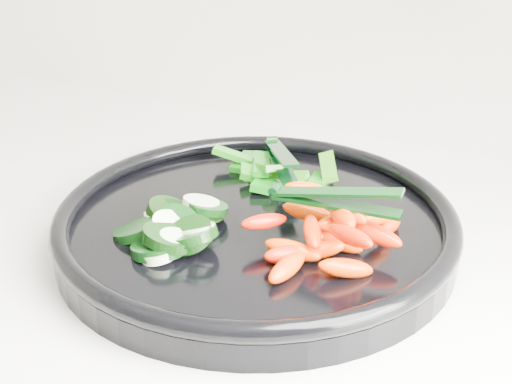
% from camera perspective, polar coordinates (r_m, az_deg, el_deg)
% --- Properties ---
extents(veggie_tray, '(0.45, 0.45, 0.04)m').
position_cam_1_polar(veggie_tray, '(0.67, 0.00, -2.68)').
color(veggie_tray, black).
rests_on(veggie_tray, counter).
extents(cucumber_pile, '(0.12, 0.13, 0.04)m').
position_cam_1_polar(cucumber_pile, '(0.64, -6.58, -2.69)').
color(cucumber_pile, black).
rests_on(cucumber_pile, veggie_tray).
extents(carrot_pile, '(0.14, 0.15, 0.06)m').
position_cam_1_polar(carrot_pile, '(0.61, 5.87, -3.30)').
color(carrot_pile, red).
rests_on(carrot_pile, veggie_tray).
extents(pepper_pile, '(0.15, 0.10, 0.04)m').
position_cam_1_polar(pepper_pile, '(0.75, 1.45, 1.57)').
color(pepper_pile, '#0B7311').
rests_on(pepper_pile, veggie_tray).
extents(tong_carrot, '(0.11, 0.03, 0.02)m').
position_cam_1_polar(tong_carrot, '(0.60, 6.11, -0.46)').
color(tong_carrot, black).
rests_on(tong_carrot, carrot_pile).
extents(tong_pepper, '(0.08, 0.10, 0.02)m').
position_cam_1_polar(tong_pepper, '(0.74, 1.95, 2.84)').
color(tong_pepper, black).
rests_on(tong_pepper, pepper_pile).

